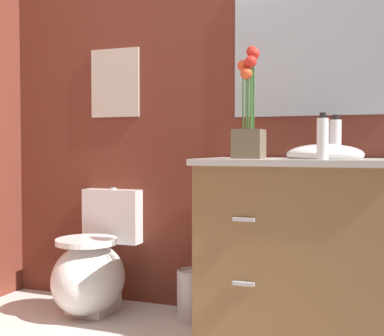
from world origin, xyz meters
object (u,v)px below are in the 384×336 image
at_px(wall_poster, 115,83).
at_px(wall_mirror, 309,49).
at_px(soap_bottle, 335,138).
at_px(vanity_cabinet, 299,247).
at_px(flower_vase, 249,121).
at_px(trash_bin, 194,295).
at_px(toilet, 93,270).
at_px(lotion_bottle, 323,138).

height_order(wall_poster, wall_mirror, wall_mirror).
bearing_deg(soap_bottle, vanity_cabinet, -140.76).
bearing_deg(wall_poster, wall_mirror, 0.00).
distance_m(wall_poster, wall_mirror, 1.16).
xyz_separation_m(soap_bottle, wall_mirror, (-0.16, 0.17, 0.47)).
bearing_deg(soap_bottle, flower_vase, -153.07).
xyz_separation_m(trash_bin, wall_mirror, (0.57, 0.19, 1.31)).
xyz_separation_m(toilet, flower_vase, (0.92, -0.10, 0.82)).
bearing_deg(wall_mirror, toilet, -166.93).
xyz_separation_m(vanity_cabinet, lotion_bottle, (0.13, -0.18, 0.52)).
xyz_separation_m(soap_bottle, lotion_bottle, (-0.03, -0.30, -0.00)).
distance_m(lotion_bottle, trash_bin, 1.13).
xyz_separation_m(vanity_cabinet, trash_bin, (-0.58, 0.10, -0.31)).
bearing_deg(flower_vase, toilet, 174.03).
height_order(flower_vase, trash_bin, flower_vase).
distance_m(toilet, trash_bin, 0.59).
bearing_deg(vanity_cabinet, lotion_bottle, -54.23).
bearing_deg(vanity_cabinet, wall_poster, 165.72).
xyz_separation_m(vanity_cabinet, soap_bottle, (0.15, 0.13, 0.53)).
relative_size(lotion_bottle, wall_mirror, 0.26).
bearing_deg(wall_mirror, lotion_bottle, -74.62).
height_order(flower_vase, wall_mirror, wall_mirror).
xyz_separation_m(trash_bin, wall_poster, (-0.58, 0.19, 1.19)).
height_order(flower_vase, soap_bottle, flower_vase).
bearing_deg(toilet, vanity_cabinet, -1.31).
relative_size(toilet, lotion_bottle, 3.36).
bearing_deg(trash_bin, lotion_bottle, -21.38).
relative_size(vanity_cabinet, wall_poster, 2.57).
distance_m(lotion_bottle, wall_mirror, 0.68).
xyz_separation_m(soap_bottle, wall_poster, (-1.31, 0.17, 0.35)).
relative_size(soap_bottle, wall_poster, 0.52).
bearing_deg(toilet, wall_mirror, 13.07).
bearing_deg(lotion_bottle, wall_poster, 159.88).
relative_size(flower_vase, trash_bin, 1.99).
relative_size(vanity_cabinet, soap_bottle, 4.97).
distance_m(toilet, vanity_cabinet, 1.17).
bearing_deg(flower_vase, soap_bottle, 26.93).
height_order(vanity_cabinet, flower_vase, flower_vase).
bearing_deg(lotion_bottle, soap_bottle, 84.78).
height_order(toilet, vanity_cabinet, vanity_cabinet).
distance_m(soap_bottle, wall_poster, 1.36).
bearing_deg(wall_mirror, trash_bin, -161.30).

